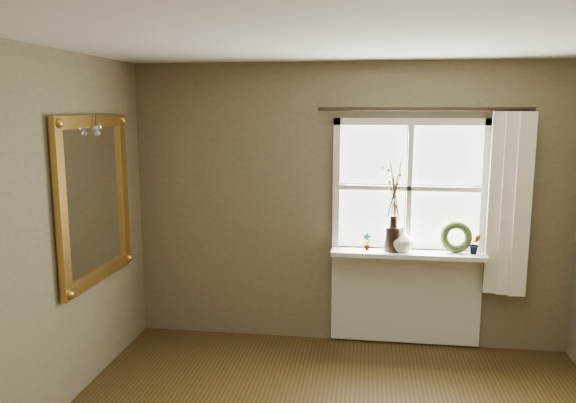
# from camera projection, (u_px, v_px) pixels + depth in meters

# --- Properties ---
(ceiling) EXTENTS (4.50, 4.50, 0.00)m
(ceiling) POSITION_uv_depth(u_px,v_px,m) (334.00, 23.00, 2.75)
(ceiling) COLOR silver
(ceiling) RESTS_ON ground
(wall_back) EXTENTS (4.00, 0.10, 2.60)m
(wall_back) POSITION_uv_depth(u_px,v_px,m) (347.00, 205.00, 5.21)
(wall_back) COLOR brown
(wall_back) RESTS_ON ground
(window_frame) EXTENTS (1.36, 0.06, 1.24)m
(window_frame) POSITION_uv_depth(u_px,v_px,m) (409.00, 188.00, 5.03)
(window_frame) COLOR silver
(window_frame) RESTS_ON wall_back
(window_sill) EXTENTS (1.36, 0.26, 0.04)m
(window_sill) POSITION_uv_depth(u_px,v_px,m) (407.00, 254.00, 5.02)
(window_sill) COLOR silver
(window_sill) RESTS_ON wall_back
(window_apron) EXTENTS (1.36, 0.04, 0.88)m
(window_apron) POSITION_uv_depth(u_px,v_px,m) (405.00, 297.00, 5.20)
(window_apron) COLOR silver
(window_apron) RESTS_ON ground
(dark_jug) EXTENTS (0.16, 0.16, 0.22)m
(dark_jug) POSITION_uv_depth(u_px,v_px,m) (393.00, 239.00, 5.02)
(dark_jug) COLOR black
(dark_jug) RESTS_ON window_sill
(cream_vase) EXTENTS (0.25, 0.25, 0.22)m
(cream_vase) POSITION_uv_depth(u_px,v_px,m) (402.00, 239.00, 5.01)
(cream_vase) COLOR beige
(cream_vase) RESTS_ON window_sill
(wreath) EXTENTS (0.29, 0.14, 0.29)m
(wreath) POSITION_uv_depth(u_px,v_px,m) (456.00, 240.00, 4.98)
(wreath) COLOR #2E3D1B
(wreath) RESTS_ON window_sill
(potted_plant_left) EXTENTS (0.08, 0.06, 0.16)m
(potted_plant_left) POSITION_uv_depth(u_px,v_px,m) (367.00, 242.00, 5.06)
(potted_plant_left) COLOR #2E3D1B
(potted_plant_left) RESTS_ON window_sill
(potted_plant_right) EXTENTS (0.10, 0.09, 0.18)m
(potted_plant_right) POSITION_uv_depth(u_px,v_px,m) (475.00, 244.00, 4.92)
(potted_plant_right) COLOR #2E3D1B
(potted_plant_right) RESTS_ON window_sill
(curtain) EXTENTS (0.36, 0.12, 1.59)m
(curtain) POSITION_uv_depth(u_px,v_px,m) (508.00, 205.00, 4.84)
(curtain) COLOR white
(curtain) RESTS_ON wall_back
(curtain_rod) EXTENTS (1.84, 0.03, 0.03)m
(curtain_rod) POSITION_uv_depth(u_px,v_px,m) (424.00, 109.00, 4.85)
(curtain_rod) COLOR black
(curtain_rod) RESTS_ON wall_back
(gilt_mirror) EXTENTS (0.10, 1.11, 1.33)m
(gilt_mirror) POSITION_uv_depth(u_px,v_px,m) (95.00, 199.00, 4.46)
(gilt_mirror) COLOR white
(gilt_mirror) RESTS_ON wall_left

